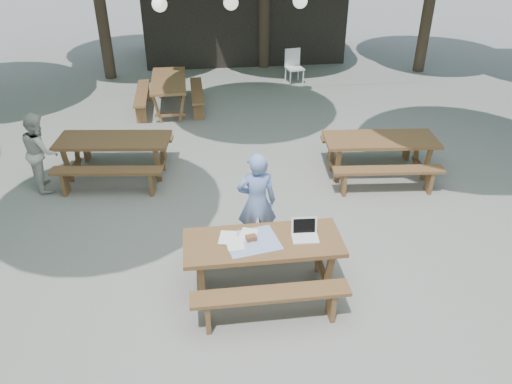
{
  "coord_description": "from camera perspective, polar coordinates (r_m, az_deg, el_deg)",
  "views": [
    {
      "loc": [
        -1.14,
        -5.89,
        4.47
      ],
      "look_at": [
        -0.41,
        -0.17,
        1.05
      ],
      "focal_mm": 35.0,
      "sensor_mm": 36.0,
      "label": 1
    }
  ],
  "objects": [
    {
      "name": "pavilion",
      "position": [
        16.75,
        -1.63,
        20.14
      ],
      "size": [
        6.0,
        3.0,
        2.8
      ],
      "primitive_type": "cube",
      "color": "black",
      "rests_on": "ground"
    },
    {
      "name": "second_person",
      "position": [
        9.37,
        -23.41,
        4.29
      ],
      "size": [
        0.72,
        0.81,
        1.39
      ],
      "primitive_type": "imported",
      "rotation": [
        0.0,
        0.0,
        1.91
      ],
      "color": "beige",
      "rests_on": "ground"
    },
    {
      "name": "woman",
      "position": [
        7.01,
        0.09,
        -1.2
      ],
      "size": [
        0.57,
        0.38,
        1.53
      ],
      "primitive_type": "imported",
      "rotation": [
        0.0,
        0.0,
        3.11
      ],
      "color": "#708BCD",
      "rests_on": "ground"
    },
    {
      "name": "tabletop_clutter",
      "position": [
        6.27,
        -0.65,
        -5.55
      ],
      "size": [
        0.8,
        0.66,
        0.08
      ],
      "color": "#375BBC",
      "rests_on": "main_picnic_table"
    },
    {
      "name": "picnic_table_ne",
      "position": [
        9.39,
        13.81,
        3.99
      ],
      "size": [
        2.06,
        1.74,
        0.75
      ],
      "rotation": [
        0.0,
        0.0,
        -0.09
      ],
      "color": "brown",
      "rests_on": "ground"
    },
    {
      "name": "main_picnic_table",
      "position": [
        6.51,
        0.79,
        -8.16
      ],
      "size": [
        2.0,
        1.58,
        0.75
      ],
      "color": "brown",
      "rests_on": "ground"
    },
    {
      "name": "paper_lanterns",
      "position": [
        12.1,
        -2.82,
        20.84
      ],
      "size": [
        9.0,
        0.34,
        0.38
      ],
      "color": "black",
      "rests_on": "ground"
    },
    {
      "name": "laptop",
      "position": [
        6.36,
        5.59,
        -4.62
      ],
      "size": [
        0.34,
        0.28,
        0.24
      ],
      "rotation": [
        0.0,
        0.0,
        -0.05
      ],
      "color": "white",
      "rests_on": "main_picnic_table"
    },
    {
      "name": "picnic_table_nw",
      "position": [
        9.45,
        -15.71,
        3.89
      ],
      "size": [
        2.08,
        1.79,
        0.75
      ],
      "rotation": [
        0.0,
        0.0,
        -0.12
      ],
      "color": "brown",
      "rests_on": "ground"
    },
    {
      "name": "plastic_chair",
      "position": [
        14.21,
        4.38,
        13.38
      ],
      "size": [
        0.51,
        0.51,
        0.9
      ],
      "rotation": [
        0.0,
        0.0,
        0.18
      ],
      "color": "white",
      "rests_on": "ground"
    },
    {
      "name": "ground",
      "position": [
        7.48,
        2.99,
        -6.05
      ],
      "size": [
        80.0,
        80.0,
        0.0
      ],
      "primitive_type": "plane",
      "color": "slate",
      "rests_on": "ground"
    },
    {
      "name": "picnic_table_far_w",
      "position": [
        12.35,
        -9.83,
        10.96
      ],
      "size": [
        1.6,
        2.01,
        0.75
      ],
      "rotation": [
        0.0,
        0.0,
        1.58
      ],
      "color": "brown",
      "rests_on": "ground"
    }
  ]
}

